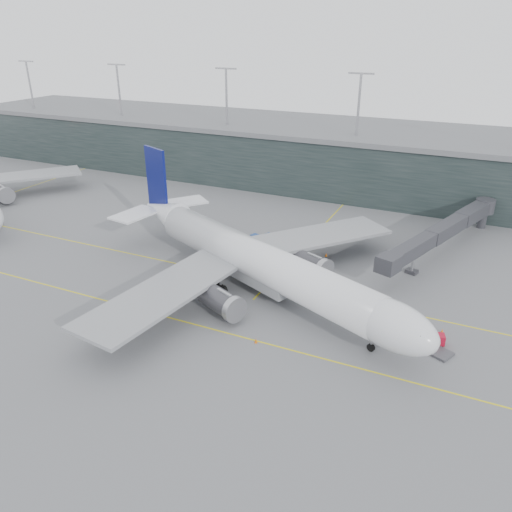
% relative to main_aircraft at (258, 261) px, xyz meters
% --- Properties ---
extents(ground, '(320.00, 320.00, 0.00)m').
position_rel_main_aircraft_xyz_m(ground, '(-4.29, 6.77, -5.12)').
color(ground, '#5D5C62').
rests_on(ground, ground).
extents(taxiline_a, '(160.00, 0.25, 0.02)m').
position_rel_main_aircraft_xyz_m(taxiline_a, '(-4.29, 2.77, -5.11)').
color(taxiline_a, yellow).
rests_on(taxiline_a, ground).
extents(taxiline_b, '(160.00, 0.25, 0.02)m').
position_rel_main_aircraft_xyz_m(taxiline_b, '(-4.29, -13.23, -5.11)').
color(taxiline_b, yellow).
rests_on(taxiline_b, ground).
extents(taxiline_lead_main, '(0.25, 60.00, 0.02)m').
position_rel_main_aircraft_xyz_m(taxiline_lead_main, '(0.71, 26.77, -5.11)').
color(taxiline_lead_main, yellow).
rests_on(taxiline_lead_main, ground).
extents(taxiline_lead_adj, '(0.25, 60.00, 0.02)m').
position_rel_main_aircraft_xyz_m(taxiline_lead_adj, '(-79.29, 26.77, -5.11)').
color(taxiline_lead_adj, yellow).
rests_on(taxiline_lead_adj, ground).
extents(terminal, '(240.00, 36.00, 29.00)m').
position_rel_main_aircraft_xyz_m(terminal, '(-4.29, 64.77, 2.50)').
color(terminal, black).
rests_on(terminal, ground).
extents(main_aircraft, '(62.09, 57.23, 18.24)m').
position_rel_main_aircraft_xyz_m(main_aircraft, '(0.00, 0.00, 0.00)').
color(main_aircraft, silver).
rests_on(main_aircraft, ground).
extents(jet_bridge, '(16.31, 42.92, 6.31)m').
position_rel_main_aircraft_xyz_m(jet_bridge, '(24.12, 30.05, -0.40)').
color(jet_bridge, '#303035').
rests_on(jet_bridge, ground).
extents(gse_cart, '(2.56, 1.99, 1.54)m').
position_rel_main_aircraft_xyz_m(gse_cart, '(28.01, -3.80, -4.26)').
color(gse_cart, '#AC0C23').
rests_on(gse_cart, ground).
extents(baggage_dolly, '(4.00, 3.68, 0.32)m').
position_rel_main_aircraft_xyz_m(baggage_dolly, '(28.70, -5.81, -4.93)').
color(baggage_dolly, '#3E3E44').
rests_on(baggage_dolly, ground).
extents(uld_a, '(2.34, 2.10, 1.75)m').
position_rel_main_aircraft_xyz_m(uld_a, '(-8.48, 17.14, -4.20)').
color(uld_a, '#38373D').
rests_on(uld_a, ground).
extents(uld_b, '(2.50, 2.29, 1.84)m').
position_rel_main_aircraft_xyz_m(uld_b, '(-6.05, 18.38, -4.15)').
color(uld_b, '#38373D').
rests_on(uld_b, ground).
extents(uld_c, '(2.16, 1.81, 1.81)m').
position_rel_main_aircraft_xyz_m(uld_c, '(-5.46, 17.18, -4.17)').
color(uld_c, '#38373D').
rests_on(uld_c, ground).
extents(cone_nose, '(0.39, 0.39, 0.62)m').
position_rel_main_aircraft_xyz_m(cone_nose, '(28.57, -0.48, -4.81)').
color(cone_nose, orange).
rests_on(cone_nose, ground).
extents(cone_wing_stbd, '(0.43, 0.43, 0.69)m').
position_rel_main_aircraft_xyz_m(cone_wing_stbd, '(6.03, -13.67, -4.78)').
color(cone_wing_stbd, '#D35D0B').
rests_on(cone_wing_stbd, ground).
extents(cone_wing_port, '(0.46, 0.46, 0.73)m').
position_rel_main_aircraft_xyz_m(cone_wing_port, '(6.08, 17.18, -4.76)').
color(cone_wing_port, '#DD5F0C').
rests_on(cone_wing_port, ground).
extents(cone_tail, '(0.40, 0.40, 0.63)m').
position_rel_main_aircraft_xyz_m(cone_tail, '(-12.04, -4.25, -4.80)').
color(cone_tail, '#EE420D').
rests_on(cone_tail, ground).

